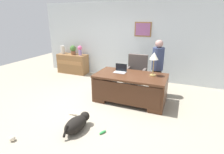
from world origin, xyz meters
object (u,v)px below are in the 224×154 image
credenza (73,64)px  laptop (120,70)px  desk (130,87)px  dog_toy_bone (103,132)px  vase_with_flowers (80,50)px  dog_lying (77,123)px  dog_toy_plush (73,114)px  person_standing (157,68)px  dog_toy_ball (12,138)px  potted_plant (73,50)px  desk_lamp (154,57)px  armchair (136,74)px  vase_empty (63,50)px

credenza → laptop: laptop is taller
desk → dog_toy_bone: 1.61m
vase_with_flowers → dog_toy_bone: bearing=-52.1°
dog_lying → dog_toy_plush: bearing=132.9°
person_standing → dog_lying: 2.71m
desk → vase_with_flowers: 3.04m
dog_toy_ball → dog_toy_bone: dog_toy_ball is taller
dog_toy_bone → vase_with_flowers: bearing=127.9°
vase_with_flowers → dog_toy_ball: size_ratio=3.47×
potted_plant → dog_lying: bearing=-55.3°
dog_lying → dog_toy_ball: size_ratio=6.95×
desk_lamp → laptop: bearing=-177.2°
dog_toy_ball → dog_toy_plush: bearing=67.4°
armchair → vase_empty: bearing=168.1°
credenza → desk_lamp: desk_lamp is taller
vase_with_flowers → person_standing: bearing=-16.2°
credenza → dog_toy_plush: bearing=-56.1°
vase_empty → dog_toy_bone: size_ratio=1.92×
credenza → laptop: 2.98m
dog_toy_plush → credenza: bearing=123.9°
desk → dog_toy_ball: 2.86m
desk → dog_lying: (-0.58, -1.67, -0.25)m
vase_empty → dog_toy_plush: vase_empty is taller
dog_lying → laptop: laptop is taller
person_standing → dog_toy_ball: person_standing is taller
potted_plant → desk: bearing=-29.4°
credenza → dog_lying: (2.31, -3.26, -0.23)m
desk → potted_plant: (-2.84, 1.60, 0.55)m
dog_toy_plush → dog_lying: bearing=-47.1°
person_standing → dog_toy_plush: size_ratio=8.06×
armchair → vase_with_flowers: 2.58m
desk → laptop: bearing=156.8°
credenza → armchair: armchair is taller
credenza → vase_empty: 0.70m
potted_plant → dog_toy_bone: 4.31m
dog_lying → vase_empty: size_ratio=2.32×
credenza → dog_toy_ball: bearing=-70.8°
dog_toy_plush → laptop: bearing=63.2°
vase_empty → person_standing: bearing=-12.9°
dog_toy_bone → vase_empty: bearing=136.0°
person_standing → dog_lying: size_ratio=2.17×
dog_toy_ball → dog_toy_bone: size_ratio=0.64×
dog_toy_ball → armchair: bearing=66.8°
vase_empty → potted_plant: (0.50, 0.00, 0.04)m
dog_lying → dog_toy_bone: size_ratio=4.46×
laptop → vase_empty: bearing=154.2°
credenza → vase_empty: size_ratio=3.84×
laptop → dog_toy_bone: size_ratio=1.95×
vase_empty → dog_toy_bone: 4.64m
dog_lying → dog_toy_bone: 0.54m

